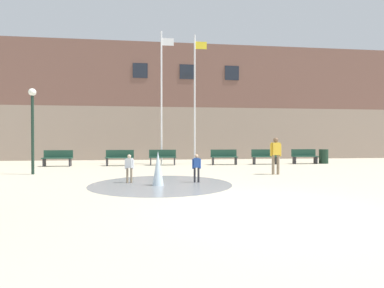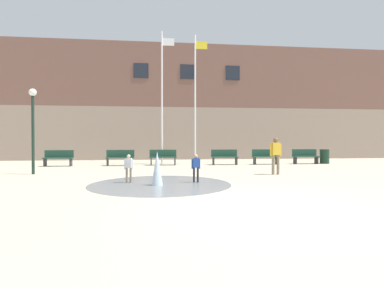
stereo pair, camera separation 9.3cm
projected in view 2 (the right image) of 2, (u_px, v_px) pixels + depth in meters
name	position (u px, v px, depth m)	size (l,w,h in m)	color
ground_plane	(260.00, 208.00, 6.53)	(100.00, 100.00, 0.00)	#BCB299
library_building	(184.00, 106.00, 25.73)	(36.00, 6.05, 8.86)	gray
splash_fountain	(159.00, 177.00, 9.93)	(4.75, 4.75, 1.12)	gray
park_bench_far_left	(58.00, 158.00, 16.97)	(1.60, 0.44, 0.91)	#28282D
park_bench_left_of_flagpoles	(120.00, 157.00, 17.32)	(1.60, 0.44, 0.91)	#28282D
park_bench_center	(163.00, 157.00, 17.76)	(1.60, 0.44, 0.91)	#28282D
park_bench_under_right_flagpole	(225.00, 157.00, 18.01)	(1.60, 0.44, 0.91)	#28282D
park_bench_near_trashcan	(265.00, 156.00, 18.31)	(1.60, 0.44, 0.91)	#28282D
park_bench_far_right	(305.00, 156.00, 18.69)	(1.60, 0.44, 0.91)	#28282D
teen_by_trashcan	(276.00, 153.00, 12.87)	(0.50, 0.24, 1.59)	#89755B
child_in_fountain	(196.00, 166.00, 10.47)	(0.31, 0.14, 0.99)	#28282D
child_with_pink_shirt	(129.00, 166.00, 10.36)	(0.31, 0.18, 0.99)	#89755B
flagpole_left	(162.00, 94.00, 18.21)	(0.80, 0.10, 8.09)	silver
flagpole_right	(196.00, 96.00, 18.44)	(0.80, 0.10, 7.96)	silver
lamp_post_left_lane	(33.00, 118.00, 12.96)	(0.32, 0.32, 3.71)	#192D23
trash_can	(324.00, 156.00, 18.90)	(0.56, 0.56, 0.90)	#193323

